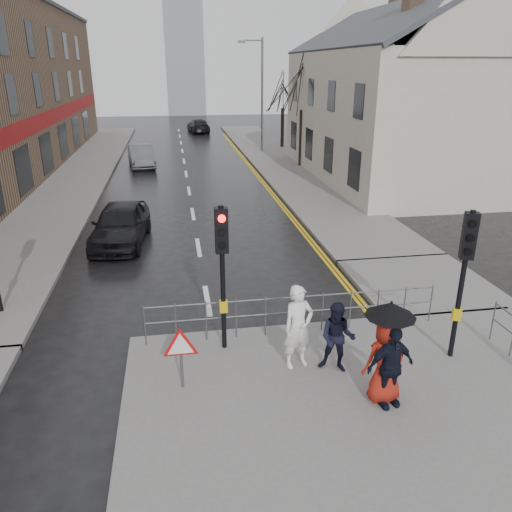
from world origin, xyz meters
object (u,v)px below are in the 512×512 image
object	(u,v)px
car_parked	(120,224)
car_mid	(141,156)
pedestrian_with_umbrella	(387,348)
pedestrian_a	(298,327)
pedestrian_d	(390,367)
pedestrian_b	(337,338)

from	to	relation	value
car_parked	car_mid	world-z (taller)	car_parked
pedestrian_with_umbrella	car_parked	bearing A→B (deg)	118.81
pedestrian_a	car_mid	xyz separation A→B (m)	(-4.49, 24.65, -0.37)
pedestrian_with_umbrella	car_parked	distance (m)	12.16
pedestrian_d	car_parked	size ratio (longest dim) A/B	0.37
pedestrian_b	pedestrian_with_umbrella	distance (m)	1.30
car_parked	car_mid	xyz separation A→B (m)	(0.01, 15.43, -0.06)
pedestrian_a	pedestrian_b	world-z (taller)	pedestrian_a
pedestrian_a	pedestrian_b	xyz separation A→B (m)	(0.77, -0.32, -0.15)
pedestrian_a	pedestrian_with_umbrella	world-z (taller)	pedestrian_with_umbrella
pedestrian_a	car_mid	distance (m)	25.06
pedestrian_d	pedestrian_a	bearing A→B (deg)	119.59
pedestrian_with_umbrella	pedestrian_d	bearing A→B (deg)	-82.91
pedestrian_d	car_parked	xyz separation A→B (m)	(-5.88, 10.83, -0.22)
car_parked	pedestrian_with_umbrella	bearing A→B (deg)	-55.53
pedestrian_b	car_mid	xyz separation A→B (m)	(-5.26, 24.97, -0.22)
pedestrian_a	car_mid	size ratio (longest dim) A/B	0.44
pedestrian_d	pedestrian_b	bearing A→B (deg)	104.21
pedestrian_a	car_parked	size ratio (longest dim) A/B	0.42
pedestrian_d	car_mid	size ratio (longest dim) A/B	0.39
pedestrian_a	car_mid	world-z (taller)	pedestrian_a
pedestrian_a	car_mid	bearing A→B (deg)	84.09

